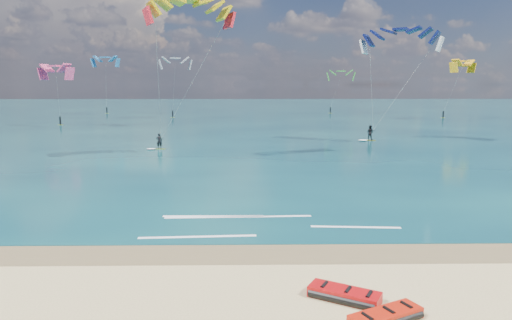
% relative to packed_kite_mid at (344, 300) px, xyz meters
% --- Properties ---
extents(ground, '(320.00, 320.00, 0.00)m').
position_rel_packed_kite_mid_xyz_m(ground, '(-2.90, 41.09, 0.00)').
color(ground, tan).
rests_on(ground, ground).
extents(wet_sand_strip, '(320.00, 2.40, 0.01)m').
position_rel_packed_kite_mid_xyz_m(wet_sand_strip, '(-2.90, 4.09, 0.00)').
color(wet_sand_strip, brown).
rests_on(wet_sand_strip, ground).
extents(sea, '(320.00, 200.00, 0.04)m').
position_rel_packed_kite_mid_xyz_m(sea, '(-2.90, 105.09, 0.02)').
color(sea, '#0B2F3E').
rests_on(sea, ground).
extents(packed_kite_mid, '(2.72, 2.21, 0.42)m').
position_rel_packed_kite_mid_xyz_m(packed_kite_mid, '(0.00, 0.00, 0.00)').
color(packed_kite_mid, red).
rests_on(packed_kite_mid, ground).
extents(kitesurfer_main, '(11.29, 9.83, 15.58)m').
position_rel_packed_kite_mid_xyz_m(kitesurfer_main, '(-10.24, 30.76, 7.86)').
color(kitesurfer_main, '#AAD819').
rests_on(kitesurfer_main, sea).
extents(kitesurfer_far, '(10.40, 6.10, 14.90)m').
position_rel_packed_kite_mid_xyz_m(kitesurfer_far, '(13.34, 40.52, 8.39)').
color(kitesurfer_far, yellow).
rests_on(kitesurfer_far, sea).
extents(shoreline_foam, '(12.27, 3.66, 0.01)m').
position_rel_packed_kite_mid_xyz_m(shoreline_foam, '(-3.24, 8.14, 0.05)').
color(shoreline_foam, white).
rests_on(shoreline_foam, ground).
extents(distant_kites, '(80.16, 35.27, 12.93)m').
position_rel_packed_kite_mid_xyz_m(distant_kites, '(-6.86, 80.27, 5.64)').
color(distant_kites, '#E44376').
rests_on(distant_kites, ground).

